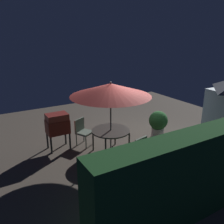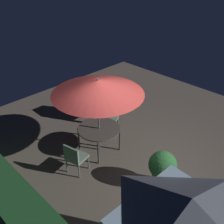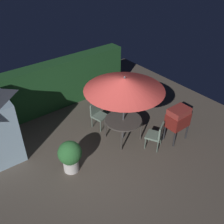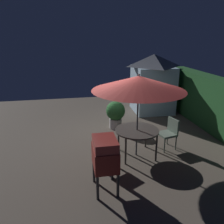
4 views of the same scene
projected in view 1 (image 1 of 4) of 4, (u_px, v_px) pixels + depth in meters
name	position (u px, v px, depth m)	size (l,w,h in m)	color
ground_plane	(130.00, 141.00, 8.34)	(11.00, 11.00, 0.00)	brown
hedge_backdrop	(223.00, 162.00, 5.20)	(6.54, 0.60, 1.82)	#1E4C23
patio_table	(111.00, 132.00, 7.35)	(1.19, 1.19, 0.76)	#47423D
patio_umbrella	(111.00, 90.00, 6.93)	(2.42, 2.42, 2.29)	#4C4C51
bbq_grill	(57.00, 124.00, 7.56)	(0.70, 0.51, 1.20)	maroon
chair_near_shed	(137.00, 149.00, 6.65)	(0.55, 0.56, 0.90)	slate
chair_far_side	(83.00, 130.00, 7.96)	(0.62, 0.63, 0.90)	slate
potted_plant_by_shed	(158.00, 123.00, 8.52)	(0.68, 0.68, 0.98)	silver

